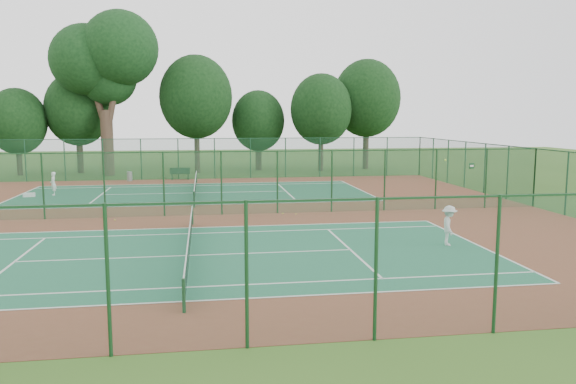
% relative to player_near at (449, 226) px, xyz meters
% --- Properties ---
extents(ground, '(120.00, 120.00, 0.00)m').
position_rel_player_near_xyz_m(ground, '(-10.65, 8.85, -0.86)').
color(ground, '#31561A').
rests_on(ground, ground).
extents(red_pad, '(40.00, 36.00, 0.01)m').
position_rel_player_near_xyz_m(red_pad, '(-10.65, 8.85, -0.85)').
color(red_pad, brown).
rests_on(red_pad, ground).
extents(court_near, '(23.77, 10.97, 0.01)m').
position_rel_player_near_xyz_m(court_near, '(-10.65, -0.15, -0.84)').
color(court_near, '#206547').
rests_on(court_near, red_pad).
extents(court_far, '(23.77, 10.97, 0.01)m').
position_rel_player_near_xyz_m(court_far, '(-10.65, 17.85, -0.84)').
color(court_far, '#1B563A').
rests_on(court_far, red_pad).
extents(fence_north, '(40.00, 0.09, 3.50)m').
position_rel_player_near_xyz_m(fence_north, '(-10.65, 26.85, 0.90)').
color(fence_north, '#18492C').
rests_on(fence_north, ground).
extents(fence_south, '(40.00, 0.09, 3.50)m').
position_rel_player_near_xyz_m(fence_south, '(-10.65, -9.15, 0.90)').
color(fence_south, '#16442C').
rests_on(fence_south, ground).
extents(fence_east, '(0.09, 36.00, 3.50)m').
position_rel_player_near_xyz_m(fence_east, '(9.35, 8.85, 0.90)').
color(fence_east, '#164325').
rests_on(fence_east, ground).
extents(fence_divider, '(40.00, 0.09, 3.50)m').
position_rel_player_near_xyz_m(fence_divider, '(-10.65, 8.85, 0.90)').
color(fence_divider, '#184828').
rests_on(fence_divider, ground).
extents(tennis_net_near, '(0.10, 12.90, 0.97)m').
position_rel_player_near_xyz_m(tennis_net_near, '(-10.65, -0.15, -0.31)').
color(tennis_net_near, '#163D1E').
rests_on(tennis_net_near, ground).
extents(tennis_net_far, '(0.10, 12.90, 0.97)m').
position_rel_player_near_xyz_m(tennis_net_far, '(-10.65, 17.85, -0.31)').
color(tennis_net_far, '#143721').
rests_on(tennis_net_far, ground).
extents(player_near, '(0.92, 1.22, 1.67)m').
position_rel_player_near_xyz_m(player_near, '(0.00, 0.00, 0.00)').
color(player_near, silver).
rests_on(player_near, court_near).
extents(player_far, '(0.55, 0.67, 1.59)m').
position_rel_player_near_xyz_m(player_far, '(-20.20, 18.15, -0.04)').
color(player_far, white).
rests_on(player_far, court_far).
extents(trash_bin, '(0.57, 0.57, 0.78)m').
position_rel_player_near_xyz_m(trash_bin, '(-16.15, 26.06, -0.46)').
color(trash_bin, gray).
rests_on(trash_bin, red_pad).
extents(bench, '(1.69, 0.54, 1.04)m').
position_rel_player_near_xyz_m(bench, '(-12.05, 26.37, -0.31)').
color(bench, black).
rests_on(bench, red_pad).
extents(kit_bag, '(0.78, 0.40, 0.28)m').
position_rel_player_near_xyz_m(kit_bag, '(-21.61, 17.52, -0.71)').
color(kit_bag, white).
rests_on(kit_bag, red_pad).
extents(stray_ball_a, '(0.08, 0.08, 0.08)m').
position_rel_player_near_xyz_m(stray_ball_a, '(-5.79, 8.50, -0.81)').
color(stray_ball_a, '#C2DF33').
rests_on(stray_ball_a, red_pad).
extents(stray_ball_b, '(0.07, 0.07, 0.07)m').
position_rel_player_near_xyz_m(stray_ball_b, '(-5.09, 8.24, -0.81)').
color(stray_ball_b, yellow).
rests_on(stray_ball_b, red_pad).
extents(stray_ball_c, '(0.07, 0.07, 0.07)m').
position_rel_player_near_xyz_m(stray_ball_c, '(-14.65, 7.89, -0.81)').
color(stray_ball_c, yellow).
rests_on(stray_ball_c, red_pad).
extents(big_tree, '(9.54, 6.99, 14.66)m').
position_rel_player_near_xyz_m(big_tree, '(-18.54, 31.24, 9.52)').
color(big_tree, '#3D2B21').
rests_on(big_tree, ground).
extents(evergreen_row, '(39.00, 5.00, 12.00)m').
position_rel_player_near_xyz_m(evergreen_row, '(-10.15, 33.10, -0.86)').
color(evergreen_row, black).
rests_on(evergreen_row, ground).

